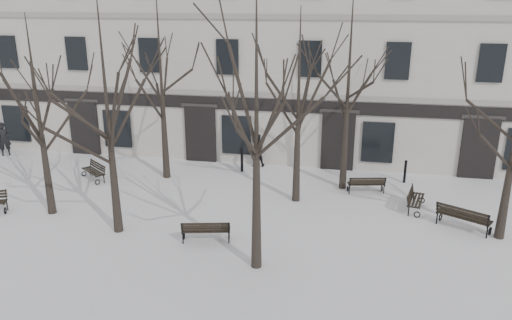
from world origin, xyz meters
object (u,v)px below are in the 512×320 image
(tree_1, at_px, (105,88))
(bench_1, at_px, (206,230))
(bench_4, at_px, (366,184))
(bench_5, at_px, (414,199))
(tree_2, at_px, (256,100))
(bench_2, at_px, (463,217))
(bench_3, at_px, (94,170))
(tree_0, at_px, (36,94))

(tree_1, relative_size, bench_1, 4.79)
(bench_4, distance_m, bench_5, 2.35)
(tree_2, xyz_separation_m, bench_4, (3.53, 7.03, -4.97))
(bench_2, distance_m, bench_5, 2.23)
(tree_1, distance_m, bench_4, 11.61)
(bench_2, distance_m, bench_3, 16.11)
(bench_3, height_order, bench_5, bench_5)
(bench_5, bearing_deg, tree_2, 148.86)
(bench_1, height_order, bench_4, bench_1)
(tree_0, distance_m, bench_5, 15.16)
(bench_1, distance_m, bench_3, 8.58)
(bench_3, xyz_separation_m, bench_4, (12.51, 0.67, 0.00))
(bench_3, relative_size, bench_4, 0.95)
(tree_0, height_order, bench_2, tree_0)
(bench_1, bearing_deg, bench_5, -162.60)
(bench_1, bearing_deg, tree_0, -22.96)
(tree_0, distance_m, bench_4, 13.82)
(tree_0, relative_size, bench_4, 4.59)
(bench_4, bearing_deg, tree_1, 19.16)
(bench_1, relative_size, bench_5, 1.03)
(bench_2, distance_m, bench_4, 4.57)
(tree_1, height_order, tree_2, tree_2)
(bench_4, bearing_deg, tree_0, 7.80)
(tree_0, xyz_separation_m, bench_3, (-0.20, 3.85, -4.36))
(tree_1, xyz_separation_m, bench_5, (10.86, 4.10, -4.85))
(tree_0, relative_size, tree_2, 0.89)
(tree_1, xyz_separation_m, bench_2, (12.42, 2.50, -4.77))
(bench_1, distance_m, bench_4, 8.00)
(tree_0, relative_size, bench_5, 4.48)
(tree_2, xyz_separation_m, bench_2, (6.96, 4.02, -4.88))
(bench_3, bearing_deg, tree_1, -16.12)
(tree_0, bearing_deg, bench_3, 93.00)
(bench_3, distance_m, bench_4, 12.53)
(tree_2, bearing_deg, bench_4, 63.31)
(bench_1, xyz_separation_m, bench_2, (9.01, 2.72, 0.06))
(tree_0, xyz_separation_m, bench_2, (15.74, 1.51, -4.28))
(bench_1, height_order, bench_3, bench_1)
(tree_0, distance_m, tree_1, 3.50)
(tree_0, xyz_separation_m, bench_1, (6.73, -1.22, -4.34))
(tree_1, relative_size, tree_2, 0.98)
(tree_1, relative_size, bench_2, 4.29)
(bench_1, height_order, bench_2, bench_2)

